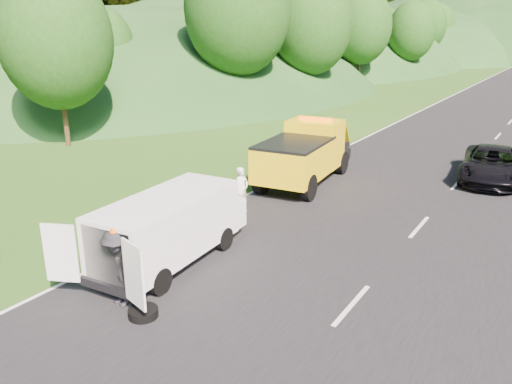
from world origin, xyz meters
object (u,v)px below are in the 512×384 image
Objects in this scene: passing_suv at (489,181)px; white_van at (171,225)px; spare_tire at (144,317)px; tow_truck at (305,153)px; woman at (242,212)px; child at (227,230)px; worker at (122,304)px; suitcase at (170,204)px.

white_van is at bearing -120.98° from passing_suv.
spare_tire is at bearing -113.27° from passing_suv.
tow_truck is 9.15m from white_van.
woman reaches higher than spare_tire.
white_van is at bearing 117.89° from spare_tire.
child is 5.31m from worker.
suitcase is 14.21m from passing_suv.
woman is 7.09m from worker.
child is 1.49× the size of suitcase.
tow_truck is 4.77m from woman.
child is at bearing -156.58° from woman.
tow_truck is at bearing 99.94° from worker.
child is at bearing -126.81° from passing_suv.
woman is (-0.67, 4.56, -1.16)m from white_van.
tow_truck is at bearing -151.70° from passing_suv.
woman is 1.80m from child.
worker is 0.88m from spare_tire.
woman is at bearing 104.67° from worker.
child is (0.34, -6.30, -1.33)m from tow_truck.
white_van is (0.45, -9.14, -0.17)m from tow_truck.
woman is at bearing 105.86° from spare_tire.
tow_truck is 6.88× the size of child.
passing_suv is at bearing 48.85° from suitcase.
passing_suv is (5.05, 16.40, 0.00)m from spare_tire.
child is 0.18× the size of passing_suv.
woman is 2.41× the size of spare_tire.
woman is 2.65× the size of suitcase.
spare_tire is 0.13× the size of passing_suv.
white_van is 3.06× the size of worker.
tow_truck reaches higher than spare_tire.
tow_truck reaches higher than passing_suv.
tow_truck is 10.26× the size of suitcase.
spare_tire is at bearing -43.10° from child.
worker is 3.04× the size of suitcase.
suitcase is at bearing 127.28° from woman.
woman is 7.40m from spare_tire.
child is 2.86m from suitcase.
suitcase is 7.15m from spare_tire.
woman is at bearing 139.62° from child.
suitcase is (-2.27, -1.41, 0.32)m from woman.
worker is at bearing -165.15° from woman.
suitcase is 0.91× the size of spare_tire.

